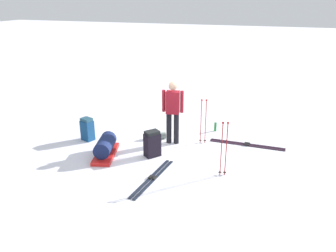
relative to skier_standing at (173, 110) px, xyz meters
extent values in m
plane|color=white|center=(-0.06, 0.55, -0.95)|extent=(80.00, 80.00, 0.00)
cylinder|color=black|center=(0.10, 0.01, -0.53)|extent=(0.14, 0.14, 0.85)
cylinder|color=black|center=(-0.10, -0.01, -0.53)|extent=(0.14, 0.14, 0.85)
cube|color=maroon|center=(0.00, 0.00, 0.20)|extent=(0.37, 0.27, 0.60)
cylinder|color=maroon|center=(0.24, 0.03, 0.23)|extent=(0.09, 0.09, 0.58)
cylinder|color=maroon|center=(-0.24, -0.03, 0.23)|extent=(0.09, 0.09, 0.58)
sphere|color=tan|center=(0.00, 0.00, 0.64)|extent=(0.22, 0.22, 0.22)
cube|color=black|center=(-0.14, 1.97, -0.94)|extent=(0.26, 1.81, 0.02)
cube|color=black|center=(-0.14, 1.97, -0.92)|extent=(0.08, 0.15, 0.03)
cube|color=black|center=(-0.24, 1.98, -0.94)|extent=(0.26, 1.81, 0.02)
cube|color=black|center=(-0.24, 1.98, -0.92)|extent=(0.08, 0.15, 0.03)
cube|color=black|center=(-1.94, -0.56, -0.94)|extent=(1.97, 0.08, 0.02)
cube|color=black|center=(-1.94, -0.56, -0.92)|extent=(0.14, 0.06, 0.03)
cube|color=black|center=(-1.93, -0.46, -0.94)|extent=(1.97, 0.08, 0.02)
cube|color=black|center=(-1.93, -0.46, -0.92)|extent=(0.14, 0.06, 0.03)
cube|color=navy|center=(2.28, 0.57, -0.68)|extent=(0.38, 0.34, 0.56)
cube|color=navy|center=(2.28, 0.57, -0.36)|extent=(0.34, 0.30, 0.08)
cube|color=black|center=(0.23, 0.92, -0.66)|extent=(0.43, 0.45, 0.59)
cube|color=black|center=(0.23, 0.92, -0.33)|extent=(0.39, 0.41, 0.08)
cylinder|color=maroon|center=(-1.65, 1.29, -0.35)|extent=(0.02, 0.02, 1.21)
sphere|color=#A51919|center=(-1.65, 1.29, 0.29)|extent=(0.05, 0.05, 0.05)
cylinder|color=black|center=(-1.65, 1.29, -0.89)|extent=(0.07, 0.07, 0.01)
cylinder|color=maroon|center=(-1.55, 1.32, -0.35)|extent=(0.02, 0.02, 1.21)
sphere|color=#A51919|center=(-1.55, 1.32, 0.29)|extent=(0.05, 0.05, 0.05)
cylinder|color=black|center=(-1.55, 1.32, -0.89)|extent=(0.07, 0.07, 0.01)
cylinder|color=maroon|center=(-0.83, -0.31, -0.37)|extent=(0.02, 0.02, 1.17)
sphere|color=#A51919|center=(-0.83, -0.31, 0.25)|extent=(0.05, 0.05, 0.05)
cylinder|color=black|center=(-0.83, -0.31, -0.89)|extent=(0.07, 0.07, 0.01)
cylinder|color=maroon|center=(-0.71, -0.27, -0.37)|extent=(0.02, 0.02, 1.17)
sphere|color=#A51919|center=(-0.71, -0.27, 0.25)|extent=(0.05, 0.05, 0.05)
cylinder|color=black|center=(-0.71, -0.27, -0.89)|extent=(0.07, 0.07, 0.01)
cube|color=red|center=(1.34, 1.29, -0.91)|extent=(0.76, 1.29, 0.09)
cylinder|color=#141F46|center=(1.34, 1.29, -0.66)|extent=(0.61, 0.92, 0.40)
cylinder|color=slate|center=(0.52, -0.10, -0.86)|extent=(0.57, 0.42, 0.18)
cylinder|color=#1A732B|center=(-0.92, -1.23, -0.82)|extent=(0.07, 0.07, 0.26)
camera|label=1|loc=(-2.61, 7.97, 2.79)|focal=35.99mm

